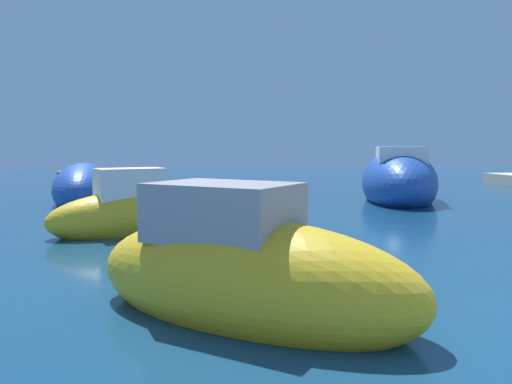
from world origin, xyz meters
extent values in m
ellipsoid|color=gold|center=(-4.94, 2.16, 0.40)|extent=(4.28, 3.84, 1.47)
cube|color=gray|center=(-5.20, 2.36, 1.18)|extent=(1.98, 1.89, 0.68)
ellipsoid|color=#1E479E|center=(-9.01, 14.54, 0.48)|extent=(2.42, 5.08, 1.76)
cube|color=brown|center=(-9.01, 14.54, 1.05)|extent=(1.65, 1.13, 0.08)
ellipsoid|color=gold|center=(-6.52, 8.27, 0.35)|extent=(4.52, 2.87, 1.26)
cube|color=white|center=(-6.84, 8.14, 1.09)|extent=(1.65, 1.30, 0.73)
ellipsoid|color=#1E479E|center=(1.93, 14.07, 0.63)|extent=(4.32, 6.66, 2.30)
cube|color=white|center=(1.78, 13.60, 1.62)|extent=(2.17, 2.61, 0.59)
camera|label=1|loc=(-5.65, -3.64, 1.96)|focal=36.65mm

